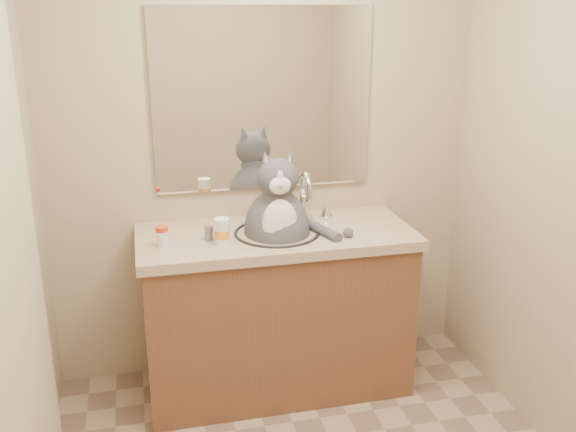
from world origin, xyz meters
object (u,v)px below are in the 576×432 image
at_px(pill_bottle_redcap, 162,237).
at_px(pill_bottle_orange, 222,232).
at_px(grey_canister, 209,233).
at_px(cat, 278,225).

distance_m(pill_bottle_redcap, pill_bottle_orange, 0.27).
xyz_separation_m(pill_bottle_orange, grey_canister, (-0.05, 0.07, -0.03)).
height_order(cat, pill_bottle_redcap, cat).
xyz_separation_m(pill_bottle_redcap, pill_bottle_orange, (0.27, -0.02, 0.01)).
distance_m(cat, grey_canister, 0.33).
relative_size(pill_bottle_orange, grey_canister, 1.86).
bearing_deg(cat, pill_bottle_orange, -159.26).
bearing_deg(pill_bottle_orange, grey_canister, 128.77).
relative_size(pill_bottle_redcap, pill_bottle_orange, 0.79).
relative_size(cat, pill_bottle_redcap, 6.57).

